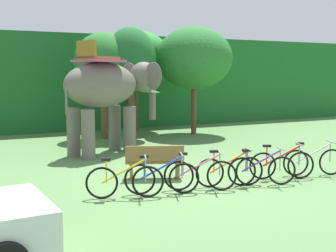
{
  "coord_description": "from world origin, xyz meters",
  "views": [
    {
      "loc": [
        -5.32,
        -9.78,
        2.7
      ],
      "look_at": [
        0.04,
        1.0,
        1.3
      ],
      "focal_mm": 47.71,
      "sensor_mm": 36.0,
      "label": 1
    }
  ],
  "objects_px": {
    "tree_far_left": "(131,61)",
    "bike_orange": "(230,171)",
    "tree_left": "(134,54)",
    "wooden_bench": "(155,161)",
    "bike_yellow": "(125,181)",
    "bike_purple": "(262,170)",
    "tree_far_right": "(104,62)",
    "bike_pink": "(200,174)",
    "bike_white": "(314,161)",
    "tree_center_right": "(194,58)",
    "bike_red": "(282,164)",
    "elephant": "(109,89)",
    "bike_blue": "(162,178)"
  },
  "relations": [
    {
      "from": "bike_pink",
      "to": "bike_purple",
      "type": "relative_size",
      "value": 0.96
    },
    {
      "from": "tree_far_left",
      "to": "wooden_bench",
      "type": "relative_size",
      "value": 3.01
    },
    {
      "from": "tree_far_left",
      "to": "bike_red",
      "type": "xyz_separation_m",
      "value": [
        0.73,
        -8.61,
        -2.88
      ]
    },
    {
      "from": "tree_left",
      "to": "bike_orange",
      "type": "bearing_deg",
      "value": -100.58
    },
    {
      "from": "bike_red",
      "to": "bike_white",
      "type": "relative_size",
      "value": 0.99
    },
    {
      "from": "elephant",
      "to": "bike_yellow",
      "type": "bearing_deg",
      "value": -105.93
    },
    {
      "from": "bike_yellow",
      "to": "elephant",
      "type": "bearing_deg",
      "value": 74.07
    },
    {
      "from": "tree_far_right",
      "to": "tree_left",
      "type": "distance_m",
      "value": 3.0
    },
    {
      "from": "tree_left",
      "to": "wooden_bench",
      "type": "relative_size",
      "value": 3.09
    },
    {
      "from": "elephant",
      "to": "bike_orange",
      "type": "bearing_deg",
      "value": -79.51
    },
    {
      "from": "bike_purple",
      "to": "tree_center_right",
      "type": "bearing_deg",
      "value": 70.37
    },
    {
      "from": "bike_purple",
      "to": "bike_yellow",
      "type": "bearing_deg",
      "value": 172.93
    },
    {
      "from": "tree_far_left",
      "to": "tree_far_right",
      "type": "bearing_deg",
      "value": 156.01
    },
    {
      "from": "bike_blue",
      "to": "bike_white",
      "type": "distance_m",
      "value": 4.46
    },
    {
      "from": "elephant",
      "to": "bike_blue",
      "type": "height_order",
      "value": "elephant"
    },
    {
      "from": "tree_far_right",
      "to": "bike_white",
      "type": "relative_size",
      "value": 2.73
    },
    {
      "from": "tree_far_right",
      "to": "bike_purple",
      "type": "relative_size",
      "value": 2.73
    },
    {
      "from": "tree_far_left",
      "to": "tree_center_right",
      "type": "relative_size",
      "value": 0.97
    },
    {
      "from": "wooden_bench",
      "to": "bike_purple",
      "type": "bearing_deg",
      "value": -40.48
    },
    {
      "from": "tree_far_right",
      "to": "tree_far_left",
      "type": "distance_m",
      "value": 1.12
    },
    {
      "from": "bike_yellow",
      "to": "bike_pink",
      "type": "bearing_deg",
      "value": -5.61
    },
    {
      "from": "tree_left",
      "to": "bike_purple",
      "type": "bearing_deg",
      "value": -96.61
    },
    {
      "from": "tree_far_left",
      "to": "bike_white",
      "type": "xyz_separation_m",
      "value": [
        1.78,
        -8.67,
        -2.88
      ]
    },
    {
      "from": "elephant",
      "to": "bike_orange",
      "type": "distance_m",
      "value": 6.07
    },
    {
      "from": "tree_far_left",
      "to": "bike_white",
      "type": "distance_m",
      "value": 9.3
    },
    {
      "from": "elephant",
      "to": "bike_yellow",
      "type": "relative_size",
      "value": 2.59
    },
    {
      "from": "bike_orange",
      "to": "bike_white",
      "type": "xyz_separation_m",
      "value": [
        2.69,
        -0.02,
        0.0
      ]
    },
    {
      "from": "elephant",
      "to": "wooden_bench",
      "type": "height_order",
      "value": "elephant"
    },
    {
      "from": "bike_purple",
      "to": "wooden_bench",
      "type": "relative_size",
      "value": 1.05
    },
    {
      "from": "wooden_bench",
      "to": "tree_far_right",
      "type": "bearing_deg",
      "value": 81.1
    },
    {
      "from": "bike_orange",
      "to": "bike_white",
      "type": "distance_m",
      "value": 2.69
    },
    {
      "from": "bike_pink",
      "to": "bike_white",
      "type": "bearing_deg",
      "value": 0.05
    },
    {
      "from": "tree_center_right",
      "to": "bike_pink",
      "type": "distance_m",
      "value": 10.33
    },
    {
      "from": "tree_far_right",
      "to": "bike_red",
      "type": "xyz_separation_m",
      "value": [
        1.75,
        -9.07,
        -2.81
      ]
    },
    {
      "from": "tree_far_left",
      "to": "bike_orange",
      "type": "height_order",
      "value": "tree_far_left"
    },
    {
      "from": "tree_far_left",
      "to": "tree_center_right",
      "type": "height_order",
      "value": "tree_center_right"
    },
    {
      "from": "tree_far_right",
      "to": "elephant",
      "type": "distance_m",
      "value": 3.67
    },
    {
      "from": "tree_far_right",
      "to": "bike_white",
      "type": "xyz_separation_m",
      "value": [
        2.8,
        -9.12,
        -2.81
      ]
    },
    {
      "from": "bike_blue",
      "to": "bike_white",
      "type": "xyz_separation_m",
      "value": [
        4.46,
        -0.11,
        0.0
      ]
    },
    {
      "from": "bike_purple",
      "to": "bike_red",
      "type": "distance_m",
      "value": 0.93
    },
    {
      "from": "tree_left",
      "to": "bike_blue",
      "type": "height_order",
      "value": "tree_left"
    },
    {
      "from": "tree_far_left",
      "to": "elephant",
      "type": "bearing_deg",
      "value": -123.6
    },
    {
      "from": "tree_left",
      "to": "bike_pink",
      "type": "height_order",
      "value": "tree_left"
    },
    {
      "from": "tree_far_left",
      "to": "bike_yellow",
      "type": "distance_m",
      "value": 9.64
    },
    {
      "from": "wooden_bench",
      "to": "tree_left",
      "type": "bearing_deg",
      "value": 70.63
    },
    {
      "from": "tree_center_right",
      "to": "bike_pink",
      "type": "xyz_separation_m",
      "value": [
        -4.77,
        -8.65,
        -3.02
      ]
    },
    {
      "from": "bike_orange",
      "to": "bike_red",
      "type": "xyz_separation_m",
      "value": [
        1.64,
        0.03,
        0.0
      ]
    },
    {
      "from": "tree_far_left",
      "to": "tree_left",
      "type": "bearing_deg",
      "value": 64.54
    },
    {
      "from": "tree_left",
      "to": "bike_orange",
      "type": "height_order",
      "value": "tree_left"
    },
    {
      "from": "bike_white",
      "to": "wooden_bench",
      "type": "distance_m",
      "value": 4.27
    }
  ]
}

